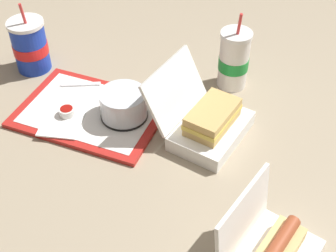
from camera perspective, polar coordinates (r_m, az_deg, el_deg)
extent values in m
plane|color=gray|center=(1.16, -0.84, -1.38)|extent=(3.20, 3.20, 0.00)
cube|color=red|center=(1.24, -9.29, 1.76)|extent=(0.38, 0.28, 0.01)
cube|color=white|center=(1.24, -9.33, 1.99)|extent=(0.34, 0.24, 0.00)
cylinder|color=black|center=(1.21, -5.34, 1.37)|extent=(0.12, 0.12, 0.01)
cylinder|color=#512D19|center=(1.19, -5.42, 2.33)|extent=(0.09, 0.09, 0.05)
cylinder|color=silver|center=(1.18, -5.45, 2.70)|extent=(0.12, 0.12, 0.07)
cylinder|color=white|center=(1.22, -12.20, 1.66)|extent=(0.04, 0.04, 0.02)
cylinder|color=#9E140F|center=(1.22, -12.27, 2.01)|extent=(0.03, 0.03, 0.01)
cube|color=white|center=(1.21, -12.87, 0.22)|extent=(0.12, 0.12, 0.00)
cube|color=white|center=(1.32, -10.59, 5.01)|extent=(0.10, 0.06, 0.00)
cube|color=white|center=(0.89, 9.15, -10.97)|extent=(0.06, 0.18, 0.13)
cylinder|color=#9E4728|center=(0.89, 13.27, -14.01)|extent=(0.05, 0.14, 0.03)
cylinder|color=yellow|center=(0.88, 13.36, -13.69)|extent=(0.03, 0.12, 0.01)
cube|color=white|center=(1.16, 5.31, -0.58)|extent=(0.17, 0.22, 0.04)
cube|color=white|center=(1.14, 0.85, 4.41)|extent=(0.10, 0.21, 0.13)
cube|color=tan|center=(1.14, 5.40, 0.52)|extent=(0.10, 0.15, 0.02)
cube|color=#E5C651|center=(1.13, 5.45, 1.12)|extent=(0.10, 0.16, 0.01)
cube|color=tan|center=(1.12, 5.51, 1.74)|extent=(0.10, 0.15, 0.02)
cylinder|color=#1938B7|center=(1.41, -16.43, 9.21)|extent=(0.10, 0.10, 0.14)
cylinder|color=red|center=(1.41, -16.41, 9.14)|extent=(0.10, 0.10, 0.03)
cylinder|color=white|center=(1.37, -17.05, 11.87)|extent=(0.10, 0.10, 0.01)
cylinder|color=red|center=(1.34, -17.31, 12.94)|extent=(0.01, 0.01, 0.06)
cylinder|color=white|center=(1.29, 8.00, 7.85)|extent=(0.08, 0.08, 0.16)
cylinder|color=#198C33|center=(1.30, 7.98, 7.63)|extent=(0.08, 0.08, 0.03)
cylinder|color=white|center=(1.25, 8.37, 11.00)|extent=(0.09, 0.09, 0.01)
cylinder|color=red|center=(1.23, 8.71, 12.19)|extent=(0.01, 0.01, 0.06)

